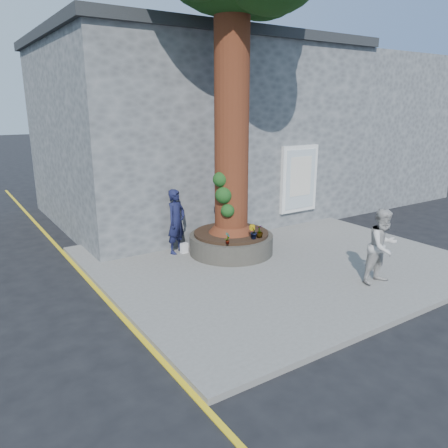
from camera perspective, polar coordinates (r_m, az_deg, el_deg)
ground at (r=10.26m, az=3.55°, el=-8.22°), size 120.00×120.00×0.00m
pavement at (r=11.83m, az=6.48°, el=-4.69°), size 9.00×8.00×0.12m
yellow_line at (r=9.79m, az=-14.83°, el=-9.93°), size 0.10×30.00×0.01m
stone_shop at (r=16.84m, az=-4.31°, el=12.14°), size 10.30×8.30×6.30m
neighbour_shop at (r=21.88m, az=14.73°, el=12.02°), size 6.00×8.00×6.00m
planter at (r=12.07m, az=0.94°, el=-2.41°), size 2.30×2.30×0.60m
man at (r=11.98m, az=-6.24°, el=0.34°), size 0.77×0.67×1.78m
woman at (r=10.53m, az=20.02°, el=-2.76°), size 0.87×0.69×1.75m
shopping_bag at (r=12.13m, az=-5.22°, el=-3.14°), size 0.21×0.14×0.28m
plant_a at (r=10.89m, az=0.46°, el=-1.84°), size 0.20×0.19×0.32m
plant_b at (r=11.32m, az=3.80°, el=-1.03°), size 0.28×0.29×0.38m
plant_c at (r=11.45m, az=4.65°, el=-0.95°), size 0.20×0.20×0.34m
plant_d at (r=13.08m, az=1.93°, el=1.13°), size 0.30×0.33×0.33m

